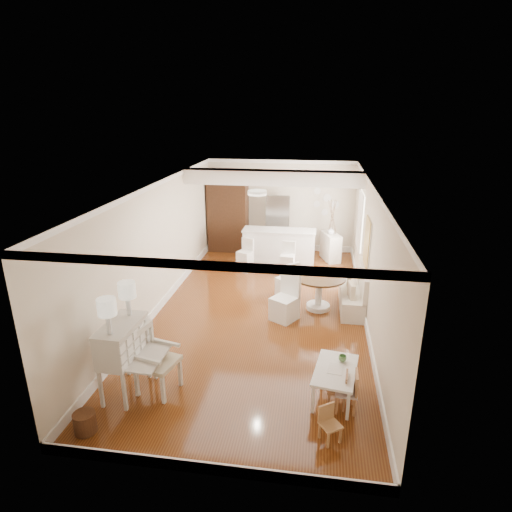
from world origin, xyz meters
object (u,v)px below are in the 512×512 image
(bar_stool_left, at_px, (245,255))
(wicker_basket, at_px, (85,423))
(kids_table, at_px, (335,383))
(kids_chair_a, at_px, (337,389))
(sideboard, at_px, (331,247))
(breakfast_counter, at_px, (279,247))
(secretary_bureau, at_px, (124,358))
(bar_stool_right, at_px, (287,259))
(slip_chair_far, at_px, (287,278))
(dining_table, at_px, (319,293))
(kids_chair_b, at_px, (346,391))
(fridge, at_px, (289,225))
(kids_chair_c, at_px, (331,425))
(pantry_cabinet, at_px, (228,214))
(gustavian_armchair, at_px, (157,361))
(slip_chair_near, at_px, (284,298))

(bar_stool_left, bearing_deg, wicker_basket, -77.35)
(kids_table, distance_m, kids_chair_a, 0.21)
(wicker_basket, relative_size, sideboard, 0.36)
(breakfast_counter, relative_size, sideboard, 2.45)
(secretary_bureau, relative_size, bar_stool_right, 1.34)
(slip_chair_far, bearing_deg, bar_stool_left, -93.40)
(dining_table, xyz_separation_m, sideboard, (0.31, 3.36, 0.01))
(kids_chair_b, xyz_separation_m, fridge, (-1.40, 7.17, 0.57))
(wicker_basket, relative_size, bar_stool_right, 0.34)
(secretary_bureau, xyz_separation_m, kids_chair_a, (3.27, 0.14, -0.31))
(sideboard, bearing_deg, fridge, 141.34)
(kids_chair_a, bearing_deg, wicker_basket, -67.09)
(secretary_bureau, distance_m, fridge, 7.52)
(kids_table, relative_size, kids_chair_a, 1.72)
(kids_chair_a, height_order, breakfast_counter, breakfast_counter)
(kids_chair_c, relative_size, pantry_cabinet, 0.23)
(kids_chair_a, relative_size, dining_table, 0.51)
(bar_stool_right, bearing_deg, breakfast_counter, 116.11)
(wicker_basket, xyz_separation_m, kids_table, (3.43, 1.28, 0.10))
(bar_stool_left, relative_size, sideboard, 1.07)
(kids_table, xyz_separation_m, pantry_cabinet, (-3.14, 6.93, 0.90))
(breakfast_counter, height_order, bar_stool_right, breakfast_counter)
(kids_table, xyz_separation_m, kids_chair_a, (0.03, -0.20, 0.04))
(kids_chair_b, height_order, fridge, fridge)
(kids_chair_a, bearing_deg, kids_table, -164.96)
(bar_stool_left, bearing_deg, dining_table, -23.26)
(dining_table, relative_size, sideboard, 1.37)
(bar_stool_right, xyz_separation_m, fridge, (-0.10, 1.84, 0.45))
(kids_chair_a, height_order, bar_stool_left, bar_stool_left)
(kids_table, height_order, breakfast_counter, breakfast_counter)
(gustavian_armchair, bearing_deg, bar_stool_right, -3.16)
(dining_table, relative_size, breakfast_counter, 0.56)
(fridge, xyz_separation_m, sideboard, (1.27, -0.44, -0.50))
(kids_chair_c, xyz_separation_m, slip_chair_far, (-0.96, 4.68, 0.17))
(pantry_cabinet, bearing_deg, bar_stool_right, -43.03)
(breakfast_counter, bearing_deg, pantry_cabinet, 147.57)
(breakfast_counter, relative_size, fridge, 1.14)
(fridge, bearing_deg, bar_stool_right, -86.75)
(fridge, bearing_deg, kids_chair_a, -79.82)
(kids_chair_c, distance_m, slip_chair_near, 3.55)
(dining_table, relative_size, bar_stool_right, 1.28)
(gustavian_armchair, distance_m, bar_stool_left, 5.44)
(breakfast_counter, height_order, pantry_cabinet, pantry_cabinet)
(kids_chair_b, relative_size, pantry_cabinet, 0.29)
(kids_chair_a, height_order, sideboard, sideboard)
(bar_stool_right, bearing_deg, kids_table, -72.27)
(bar_stool_left, bearing_deg, slip_chair_far, -26.10)
(secretary_bureau, height_order, bar_stool_right, secretary_bureau)
(kids_chair_c, relative_size, sideboard, 0.62)
(wicker_basket, height_order, kids_chair_b, kids_chair_b)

